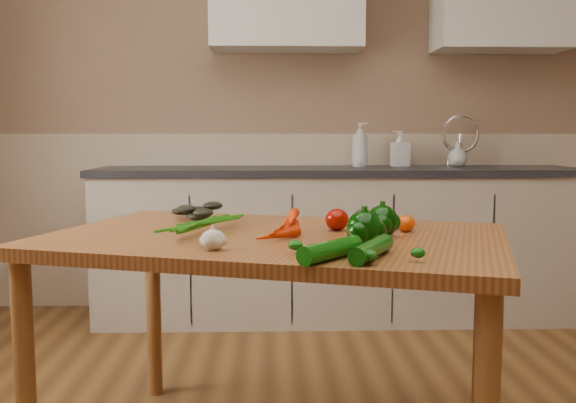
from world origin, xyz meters
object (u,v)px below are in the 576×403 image
Objects in this scene: pepper_b at (382,221)px; zucchini_a at (372,249)px; tomato_b at (381,221)px; pepper_a at (364,224)px; pepper_c at (364,229)px; tomato_c at (406,223)px; soap_bottle_b at (400,148)px; zucchini_b at (331,250)px; table at (275,260)px; tomato_a at (337,220)px; carrot_bunch at (260,224)px; soap_bottle_c at (457,154)px; garlic_bulb at (213,240)px; soap_bottle_a at (360,145)px; leafy_greens at (190,207)px.

zucchini_a is (-0.09, -0.35, -0.03)m from pepper_b.
tomato_b is (0.02, 0.13, -0.02)m from pepper_b.
tomato_b is at bearing 63.02° from pepper_a.
pepper_c is 0.17m from zucchini_a.
soap_bottle_b is at bearing 79.06° from tomato_c.
zucchini_b is at bearing -118.58° from pepper_b.
table is 20.79× the size of tomato_a.
carrot_bunch is at bearing -174.59° from tomato_c.
pepper_c is 0.45× the size of zucchini_b.
soap_bottle_c is 2.48m from garlic_bulb.
leafy_greens is at bearing 160.82° from soap_bottle_a.
table is 6.81× the size of zucchini_a.
pepper_b reaches higher than zucchini_b.
pepper_a is at bearing -68.24° from tomato_a.
zucchini_b is (-0.65, -2.30, -0.21)m from soap_bottle_b.
pepper_a is 0.16m from pepper_c.
soap_bottle_b is 0.90× the size of zucchini_a.
carrot_bunch is at bearing 167.04° from soap_bottle_c.
pepper_b reaches higher than table.
zucchini_b is at bearing -121.81° from pepper_c.
tomato_c reaches higher than zucchini_a.
soap_bottle_b is 1.46× the size of soap_bottle_c.
soap_bottle_a is 0.26m from soap_bottle_b.
garlic_bulb is 0.35m from zucchini_b.
carrot_bunch is 0.38m from pepper_c.
leafy_greens is (-1.10, -1.52, -0.18)m from soap_bottle_b.
zucchini_b is (-0.11, -0.01, 0.00)m from zucchini_a.
soap_bottle_c reaches higher than tomato_b.
tomato_a is (-0.92, -1.75, -0.16)m from soap_bottle_c.
pepper_c is 1.67× the size of tomato_c.
pepper_c is at bearing -26.48° from table.
zucchini_a is at bearing -35.87° from carrot_bunch.
tomato_a is 0.35× the size of zucchini_b.
pepper_b is 0.96× the size of pepper_c.
zucchini_b is (0.19, -0.42, -0.01)m from carrot_bunch.
leafy_greens is at bearing -45.30° from soap_bottle_b.
carrot_bunch is at bearing 64.63° from garlic_bulb.
tomato_a reaches higher than zucchini_b.
soap_bottle_a is 1.80m from tomato_a.
pepper_a is 0.18m from tomato_a.
garlic_bulb is 0.28× the size of zucchini_a.
garlic_bulb is 0.78× the size of pepper_a.
carrot_bunch reaches higher than garlic_bulb.
soap_bottle_a is 2.11m from pepper_c.
soap_bottle_b is 3.24× the size of tomato_b.
soap_bottle_b is 2.21× the size of pepper_b.
soap_bottle_c is 2.19m from carrot_bunch.
soap_bottle_c is 0.56× the size of carrot_bunch.
pepper_a is 1.31× the size of tomato_b.
leafy_greens is 0.65m from garlic_bulb.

